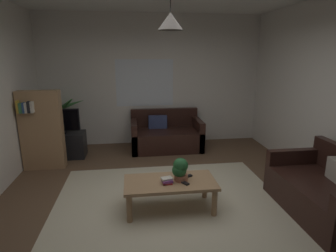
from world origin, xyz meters
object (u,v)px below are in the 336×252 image
Objects in this scene: couch_right_side at (326,194)px; book_on_table_2 at (167,179)px; couch_under_window at (166,136)px; book_on_table_0 at (168,183)px; book_on_table_1 at (167,181)px; potted_plant_on_table at (180,169)px; tv at (59,121)px; pendant_lamp at (170,21)px; potted_palm_corner at (62,122)px; bookshelf_corner at (42,130)px; coffee_table at (170,185)px; remote_on_table_1 at (186,176)px; tv_stand at (62,145)px; remote_on_table_0 at (184,182)px.

book_on_table_2 is (-2.00, 0.32, 0.19)m from couch_right_side.
couch_under_window is 2.52m from book_on_table_0.
potted_plant_on_table is at bearing 20.34° from book_on_table_1.
couch_right_side is 1.92× the size of tv.
pendant_lamp reaches higher than potted_plant_on_table.
potted_palm_corner is 2.11× the size of pendant_lamp.
couch_under_window is at bearing 83.11° from book_on_table_1.
potted_palm_corner reaches higher than couch_under_window.
bookshelf_corner is at bearing -161.37° from couch_under_window.
book_on_table_1 is (-2.00, 0.31, 0.16)m from couch_right_side.
potted_plant_on_table is at bearing -52.57° from potted_palm_corner.
coffee_table is 2.03× the size of pendant_lamp.
remote_on_table_1 is at bearing -50.37° from potted_palm_corner.
bookshelf_corner is (-3.99, 2.04, 0.44)m from couch_right_side.
pendant_lamp is (-1.95, 0.38, 2.08)m from couch_right_side.
tv_stand reaches higher than book_on_table_1.
bookshelf_corner is (-1.99, 1.72, 0.25)m from book_on_table_2.
pendant_lamp is at bearing -54.41° from potted_palm_corner.
couch_right_side is at bearing -10.87° from pendant_lamp.
book_on_table_1 is 0.22m from potted_plant_on_table.
tv is (-1.86, 2.16, 0.41)m from coffee_table.
pendant_lamp is at bearing 45.52° from book_on_table_2.
remote_on_table_0 is at bearing -99.17° from couch_right_side.
couch_right_side is (1.70, -2.82, 0.00)m from couch_under_window.
couch_right_side is 1.19× the size of potted_palm_corner.
couch_right_side is at bearing -33.67° from tv.
book_on_table_1 is (-0.05, -0.06, 0.10)m from coffee_table.
pendant_lamp is at bearing 52.70° from book_on_table_1.
pendant_lamp is at bearing 0.00° from coffee_table.
pendant_lamp is at bearing -95.99° from couch_under_window.
pendant_lamp reaches higher than book_on_table_1.
tv reaches higher than coffee_table.
bookshelf_corner is at bearing 140.73° from coffee_table.
remote_on_table_0 is 2.83m from bookshelf_corner.
tv is (-1.82, 2.22, 0.33)m from book_on_table_0.
book_on_table_2 is 2.88m from tv_stand.
bookshelf_corner is (-0.10, -1.04, 0.11)m from potted_palm_corner.
tv is at bearing -172.44° from couch_under_window.
remote_on_table_0 is 0.19m from remote_on_table_1.
couch_right_side is 10.69× the size of book_on_table_2.
book_on_table_2 is 0.86× the size of remote_on_table_1.
potted_plant_on_table reaches higher than book_on_table_0.
bookshelf_corner is (-2.00, 1.73, 0.30)m from book_on_table_0.
book_on_table_0 is 0.15× the size of tv.
potted_plant_on_table is at bearing 106.53° from remote_on_table_1.
book_on_table_1 is at bearing -127.30° from pendant_lamp.
coffee_table is 1.32× the size of tv_stand.
book_on_table_0 is 2.89m from tv_stand.
book_on_table_0 is at bearing -40.81° from bookshelf_corner.
remote_on_table_0 is 1.95m from pendant_lamp.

